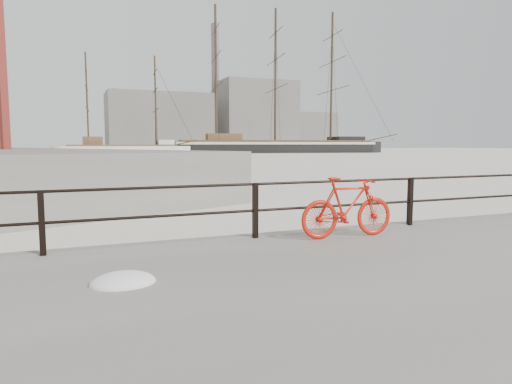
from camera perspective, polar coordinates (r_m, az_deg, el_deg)
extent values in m
plane|color=white|center=(10.32, 18.00, -5.72)|extent=(400.00, 400.00, 0.00)
imported|color=red|center=(8.43, 11.37, -1.88)|extent=(1.85, 0.36, 1.11)
ellipsoid|color=white|center=(5.87, -16.32, -9.58)|extent=(0.79, 0.62, 0.28)
cube|color=gray|center=(150.23, -12.03, 8.51)|extent=(32.00, 18.00, 18.00)
cube|color=gray|center=(164.94, -0.14, 9.44)|extent=(26.00, 20.00, 24.00)
cube|color=gray|center=(179.01, 6.15, 7.54)|extent=(20.00, 16.00, 14.00)
cylinder|color=gray|center=(166.21, -5.08, 12.86)|extent=(2.80, 2.80, 44.00)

